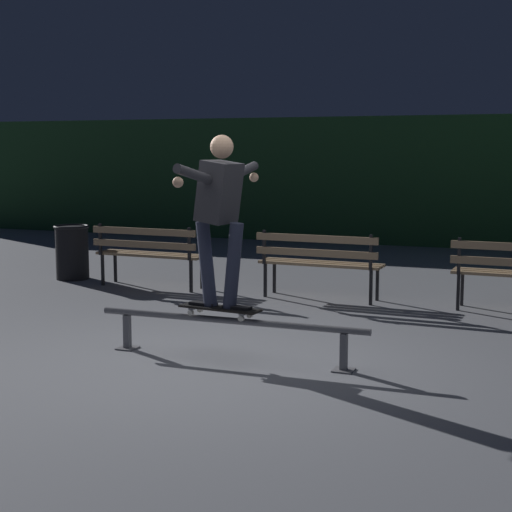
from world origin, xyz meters
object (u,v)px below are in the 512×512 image
(grind_rail, at_px, (230,327))
(skateboard, at_px, (220,309))
(park_bench_left_center, at_px, (319,258))
(skateboarder, at_px, (220,206))
(park_bench_leftmost, at_px, (148,250))
(trash_can, at_px, (72,251))

(grind_rail, height_order, skateboard, skateboard)
(skateboard, bearing_deg, park_bench_left_center, 89.03)
(skateboarder, xyz_separation_m, park_bench_leftmost, (-2.40, 3.04, -0.86))
(grind_rail, xyz_separation_m, skateboarder, (-0.09, -0.00, 1.10))
(skateboard, distance_m, trash_can, 5.05)
(skateboard, height_order, skateboarder, skateboarder)
(park_bench_leftmost, bearing_deg, skateboard, -51.69)
(park_bench_leftmost, bearing_deg, trash_can, 169.47)
(grind_rail, height_order, skateboarder, skateboarder)
(skateboard, bearing_deg, grind_rail, -0.00)
(skateboard, distance_m, skateboarder, 0.94)
(skateboard, bearing_deg, trash_can, 139.17)
(park_bench_left_center, height_order, trash_can, park_bench_left_center)
(grind_rail, distance_m, skateboard, 0.19)
(trash_can, bearing_deg, skateboard, -40.83)
(grind_rail, height_order, park_bench_leftmost, park_bench_leftmost)
(park_bench_left_center, bearing_deg, trash_can, 176.10)
(grind_rail, bearing_deg, park_bench_leftmost, 129.40)
(skateboarder, height_order, park_bench_leftmost, skateboarder)
(skateboarder, relative_size, trash_can, 1.95)
(grind_rail, distance_m, skateboarder, 1.10)
(skateboarder, height_order, park_bench_left_center, skateboarder)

